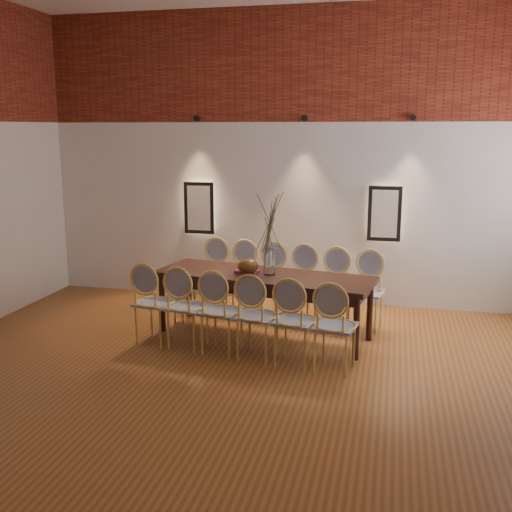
% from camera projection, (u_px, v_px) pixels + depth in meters
% --- Properties ---
extents(floor, '(7.00, 7.00, 0.02)m').
position_uv_depth(floor, '(220.00, 409.00, 5.28)').
color(floor, '#945726').
rests_on(floor, ground).
extents(wall_back, '(7.00, 0.10, 4.00)m').
position_uv_depth(wall_back, '(291.00, 159.00, 8.24)').
color(wall_back, silver).
rests_on(wall_back, ground).
extents(brick_band_back, '(7.00, 0.02, 1.50)m').
position_uv_depth(brick_band_back, '(291.00, 64.00, 7.92)').
color(brick_band_back, maroon).
rests_on(brick_band_back, ground).
extents(niche_left, '(0.36, 0.06, 0.66)m').
position_uv_depth(niche_left, '(200.00, 208.00, 8.58)').
color(niche_left, '#FFEAC6').
rests_on(niche_left, wall_back).
extents(niche_right, '(0.36, 0.06, 0.66)m').
position_uv_depth(niche_right, '(385.00, 213.00, 8.01)').
color(niche_right, '#FFEAC6').
rests_on(niche_right, wall_back).
extents(spot_fixture_left, '(0.08, 0.10, 0.08)m').
position_uv_depth(spot_fixture_left, '(197.00, 118.00, 8.29)').
color(spot_fixture_left, black).
rests_on(spot_fixture_left, wall_back).
extents(spot_fixture_mid, '(0.08, 0.10, 0.08)m').
position_uv_depth(spot_fixture_mid, '(304.00, 118.00, 7.96)').
color(spot_fixture_mid, black).
rests_on(spot_fixture_mid, wall_back).
extents(spot_fixture_right, '(0.08, 0.10, 0.08)m').
position_uv_depth(spot_fixture_right, '(413.00, 118.00, 7.65)').
color(spot_fixture_right, black).
rests_on(spot_fixture_right, wall_back).
extents(dining_table, '(2.64, 1.24, 0.75)m').
position_uv_depth(dining_table, '(264.00, 305.00, 7.06)').
color(dining_table, black).
rests_on(dining_table, floor).
extents(chair_near_a, '(0.51, 0.51, 0.94)m').
position_uv_depth(chair_near_a, '(155.00, 303.00, 6.82)').
color(chair_near_a, '#DCBD62').
rests_on(chair_near_a, floor).
extents(chair_near_b, '(0.51, 0.51, 0.94)m').
position_uv_depth(chair_near_b, '(188.00, 307.00, 6.66)').
color(chair_near_b, '#DCBD62').
rests_on(chair_near_b, floor).
extents(chair_near_c, '(0.51, 0.51, 0.94)m').
position_uv_depth(chair_near_c, '(222.00, 311.00, 6.50)').
color(chair_near_c, '#DCBD62').
rests_on(chair_near_c, floor).
extents(chair_near_d, '(0.51, 0.51, 0.94)m').
position_uv_depth(chair_near_d, '(258.00, 316.00, 6.34)').
color(chair_near_d, '#DCBD62').
rests_on(chair_near_d, floor).
extents(chair_near_e, '(0.51, 0.51, 0.94)m').
position_uv_depth(chair_near_e, '(295.00, 321.00, 6.17)').
color(chair_near_e, '#DCBD62').
rests_on(chair_near_e, floor).
extents(chair_near_f, '(0.51, 0.51, 0.94)m').
position_uv_depth(chair_near_f, '(335.00, 326.00, 6.01)').
color(chair_near_f, '#DCBD62').
rests_on(chair_near_f, floor).
extents(chair_far_a, '(0.51, 0.51, 0.94)m').
position_uv_depth(chair_far_a, '(210.00, 276.00, 8.06)').
color(chair_far_a, '#DCBD62').
rests_on(chair_far_a, floor).
extents(chair_far_b, '(0.51, 0.51, 0.94)m').
position_uv_depth(chair_far_b, '(239.00, 279.00, 7.90)').
color(chair_far_b, '#DCBD62').
rests_on(chair_far_b, floor).
extents(chair_far_c, '(0.51, 0.51, 0.94)m').
position_uv_depth(chair_far_c, '(269.00, 282.00, 7.74)').
color(chair_far_c, '#DCBD62').
rests_on(chair_far_c, floor).
extents(chair_far_d, '(0.51, 0.51, 0.94)m').
position_uv_depth(chair_far_d, '(300.00, 285.00, 7.58)').
color(chair_far_d, '#DCBD62').
rests_on(chair_far_d, floor).
extents(chair_far_e, '(0.51, 0.51, 0.94)m').
position_uv_depth(chair_far_e, '(332.00, 289.00, 7.41)').
color(chair_far_e, '#DCBD62').
rests_on(chair_far_e, floor).
extents(chair_far_f, '(0.51, 0.51, 0.94)m').
position_uv_depth(chair_far_f, '(366.00, 292.00, 7.25)').
color(chair_far_f, '#DCBD62').
rests_on(chair_far_f, floor).
extents(vase, '(0.14, 0.14, 0.30)m').
position_uv_depth(vase, '(269.00, 262.00, 6.92)').
color(vase, silver).
rests_on(vase, dining_table).
extents(dried_branches, '(0.50, 0.50, 0.70)m').
position_uv_depth(dried_branches, '(270.00, 224.00, 6.83)').
color(dried_branches, brown).
rests_on(dried_branches, vase).
extents(bowl, '(0.24, 0.24, 0.18)m').
position_uv_depth(bowl, '(248.00, 266.00, 6.98)').
color(bowl, brown).
rests_on(bowl, dining_table).
extents(book, '(0.29, 0.22, 0.03)m').
position_uv_depth(book, '(247.00, 272.00, 7.04)').
color(book, '#7B244A').
rests_on(book, dining_table).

